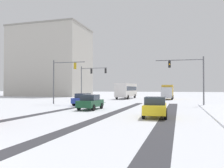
{
  "coord_description": "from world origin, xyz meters",
  "views": [
    {
      "loc": [
        7.42,
        -4.44,
        2.29
      ],
      "look_at": [
        0.0,
        20.62,
        2.8
      ],
      "focal_mm": 36.47,
      "sensor_mm": 36.0,
      "label": 1
    }
  ],
  "objects": [
    {
      "name": "car_yellow_cab_third",
      "position": [
        5.58,
        13.94,
        0.82
      ],
      "size": [
        1.98,
        4.17,
        1.62
      ],
      "color": "yellow",
      "rests_on": "ground"
    },
    {
      "name": "car_dark_green_second",
      "position": [
        -1.81,
        18.5,
        0.82
      ],
      "size": [
        1.88,
        4.13,
        1.62
      ],
      "color": "#194C2D",
      "rests_on": "ground"
    },
    {
      "name": "wheel_track_left_lane",
      "position": [
        1.53,
        14.73,
        0.0
      ],
      "size": [
        0.98,
        32.4,
        0.01
      ],
      "primitive_type": "cube",
      "color": "#38383D",
      "rests_on": "ground"
    },
    {
      "name": "office_building_far_left_block",
      "position": [
        -30.67,
        57.4,
        10.51
      ],
      "size": [
        22.31,
        15.18,
        21.0
      ],
      "color": "#B2ADA3",
      "rests_on": "ground"
    },
    {
      "name": "traffic_signal_near_right",
      "position": [
        8.77,
        27.34,
        4.44
      ],
      "size": [
        6.26,
        0.6,
        6.5
      ],
      "color": "#56565B",
      "rests_on": "ground"
    },
    {
      "name": "car_blue_lead",
      "position": [
        -5.14,
        24.17,
        0.82
      ],
      "size": [
        1.88,
        4.12,
        1.62
      ],
      "color": "#233899",
      "rests_on": "ground"
    },
    {
      "name": "traffic_signal_far_left",
      "position": [
        -8.73,
        35.49,
        4.61
      ],
      "size": [
        5.18,
        0.42,
        6.5
      ],
      "color": "#56565B",
      "rests_on": "ground"
    },
    {
      "name": "traffic_signal_near_left",
      "position": [
        -9.16,
        25.49,
        4.36
      ],
      "size": [
        5.02,
        0.43,
        6.5
      ],
      "color": "#56565B",
      "rests_on": "ground"
    },
    {
      "name": "wheel_track_right_lane",
      "position": [
        -4.55,
        14.73,
        0.0
      ],
      "size": [
        0.98,
        32.4,
        0.01
      ],
      "primitive_type": "cube",
      "color": "#38383D",
      "rests_on": "ground"
    },
    {
      "name": "wheel_track_center",
      "position": [
        6.57,
        14.73,
        0.0
      ],
      "size": [
        1.2,
        32.4,
        0.01
      ],
      "primitive_type": "cube",
      "color": "#38383D",
      "rests_on": "ground"
    },
    {
      "name": "bus_oncoming",
      "position": [
        -3.96,
        45.53,
        1.99
      ],
      "size": [
        2.79,
        11.03,
        3.38
      ],
      "color": "silver",
      "rests_on": "ground"
    },
    {
      "name": "box_truck_delivery",
      "position": [
        5.03,
        44.68,
        1.63
      ],
      "size": [
        2.35,
        7.42,
        3.02
      ],
      "color": "#B7BABF",
      "rests_on": "ground"
    }
  ]
}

